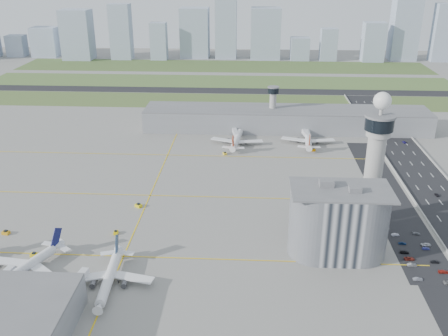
# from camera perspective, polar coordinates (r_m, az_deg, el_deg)

# --- Properties ---
(ground) EXTENTS (1000.00, 1000.00, 0.00)m
(ground) POSITION_cam_1_polar(r_m,az_deg,el_deg) (242.69, -0.46, -6.49)
(ground) COLOR gray
(grass_strip_0) EXTENTS (480.00, 50.00, 0.08)m
(grass_strip_0) POSITION_cam_1_polar(r_m,az_deg,el_deg) (453.16, -1.21, 7.69)
(grass_strip_0) COLOR #445D2C
(grass_strip_0) RESTS_ON ground
(grass_strip_1) EXTENTS (480.00, 60.00, 0.08)m
(grass_strip_1) POSITION_cam_1_polar(r_m,az_deg,el_deg) (525.70, -0.59, 9.85)
(grass_strip_1) COLOR #496630
(grass_strip_1) RESTS_ON ground
(grass_strip_2) EXTENTS (480.00, 70.00, 0.08)m
(grass_strip_2) POSITION_cam_1_polar(r_m,az_deg,el_deg) (603.74, -0.09, 11.57)
(grass_strip_2) COLOR #49642F
(grass_strip_2) RESTS_ON ground
(runway) EXTENTS (480.00, 22.00, 0.10)m
(runway) POSITION_cam_1_polar(r_m,az_deg,el_deg) (488.85, -0.88, 8.84)
(runway) COLOR black
(runway) RESTS_ON ground
(barrier_left) EXTENTS (0.60, 500.00, 1.20)m
(barrier_left) POSITION_cam_1_polar(r_m,az_deg,el_deg) (257.31, 22.76, -6.49)
(barrier_left) COLOR #9E9E99
(barrier_left) RESTS_ON ground
(landside_road) EXTENTS (18.00, 260.00, 0.08)m
(landside_road) POSITION_cam_1_polar(r_m,az_deg,el_deg) (245.81, 21.02, -7.77)
(landside_road) COLOR black
(landside_road) RESTS_ON ground
(parking_lot) EXTENTS (20.00, 44.00, 0.10)m
(parking_lot) POSITION_cam_1_polar(r_m,az_deg,el_deg) (235.46, 21.38, -9.25)
(parking_lot) COLOR black
(parking_lot) RESTS_ON ground
(taxiway_line_h_0) EXTENTS (260.00, 0.60, 0.01)m
(taxiway_line_h_0) POSITION_cam_1_polar(r_m,az_deg,el_deg) (223.23, -11.41, -9.87)
(taxiway_line_h_0) COLOR yellow
(taxiway_line_h_0) RESTS_ON ground
(taxiway_line_h_1) EXTENTS (260.00, 0.60, 0.01)m
(taxiway_line_h_1) POSITION_cam_1_polar(r_m,az_deg,el_deg) (274.11, -8.45, -3.11)
(taxiway_line_h_1) COLOR yellow
(taxiway_line_h_1) RESTS_ON ground
(taxiway_line_h_2) EXTENTS (260.00, 0.60, 0.01)m
(taxiway_line_h_2) POSITION_cam_1_polar(r_m,az_deg,el_deg) (328.09, -6.46, 1.48)
(taxiway_line_h_2) COLOR yellow
(taxiway_line_h_2) RESTS_ON ground
(taxiway_line_v) EXTENTS (0.60, 260.00, 0.01)m
(taxiway_line_v) POSITION_cam_1_polar(r_m,az_deg,el_deg) (274.11, -8.45, -3.11)
(taxiway_line_v) COLOR yellow
(taxiway_line_v) RESTS_ON ground
(control_tower) EXTENTS (14.00, 14.00, 64.50)m
(control_tower) POSITION_cam_1_polar(r_m,az_deg,el_deg) (241.72, 16.94, 1.51)
(control_tower) COLOR #ADAAA5
(control_tower) RESTS_ON ground
(secondary_tower) EXTENTS (8.60, 8.60, 31.90)m
(secondary_tower) POSITION_cam_1_polar(r_m,az_deg,el_deg) (374.98, 5.60, 7.30)
(secondary_tower) COLOR #ADAAA5
(secondary_tower) RESTS_ON ground
(admin_building) EXTENTS (42.00, 24.00, 33.50)m
(admin_building) POSITION_cam_1_polar(r_m,az_deg,el_deg) (219.03, 12.94, -6.04)
(admin_building) COLOR #B2B2B7
(admin_building) RESTS_ON ground
(terminal_pier) EXTENTS (210.00, 32.00, 15.80)m
(terminal_pier) POSITION_cam_1_polar(r_m,az_deg,el_deg) (376.71, 7.07, 5.58)
(terminal_pier) COLOR gray
(terminal_pier) RESTS_ON ground
(airplane_near_b) EXTENTS (50.29, 53.66, 11.98)m
(airplane_near_b) POSITION_cam_1_polar(r_m,az_deg,el_deg) (219.35, -21.96, -10.04)
(airplane_near_b) COLOR white
(airplane_near_b) RESTS_ON ground
(airplane_near_c) EXTENTS (38.00, 43.88, 11.71)m
(airplane_near_c) POSITION_cam_1_polar(r_m,az_deg,el_deg) (203.41, -13.09, -11.64)
(airplane_near_c) COLOR white
(airplane_near_c) RESTS_ON ground
(airplane_far_a) EXTENTS (41.00, 46.71, 12.04)m
(airplane_far_a) POSITION_cam_1_polar(r_m,az_deg,el_deg) (344.40, 1.50, 3.74)
(airplane_far_a) COLOR white
(airplane_far_a) RESTS_ON ground
(airplane_far_b) EXTENTS (40.02, 46.15, 12.27)m
(airplane_far_b) POSITION_cam_1_polar(r_m,az_deg,el_deg) (350.63, 9.60, 3.80)
(airplane_far_b) COLOR white
(airplane_far_b) RESTS_ON ground
(jet_bridge_near_2) EXTENTS (5.39, 14.31, 5.70)m
(jet_bridge_near_2) POSITION_cam_1_polar(r_m,az_deg,el_deg) (201.17, -17.32, -13.64)
(jet_bridge_near_2) COLOR silver
(jet_bridge_near_2) RESTS_ON ground
(jet_bridge_far_0) EXTENTS (5.39, 14.31, 5.70)m
(jet_bridge_far_0) POSITION_cam_1_polar(r_m,az_deg,el_deg) (362.31, 1.17, 4.20)
(jet_bridge_far_0) COLOR silver
(jet_bridge_far_0) RESTS_ON ground
(jet_bridge_far_1) EXTENTS (5.39, 14.31, 5.70)m
(jet_bridge_far_1) POSITION_cam_1_polar(r_m,az_deg,el_deg) (364.16, 9.07, 4.01)
(jet_bridge_far_1) COLOR silver
(jet_bridge_far_1) RESTS_ON ground
(tug_0) EXTENTS (3.75, 2.92, 1.96)m
(tug_0) POSITION_cam_1_polar(r_m,az_deg,el_deg) (255.71, -23.67, -6.74)
(tug_0) COLOR orange
(tug_0) RESTS_ON ground
(tug_1) EXTENTS (3.37, 2.45, 1.86)m
(tug_1) POSITION_cam_1_polar(r_m,az_deg,el_deg) (233.44, -20.88, -9.21)
(tug_1) COLOR yellow
(tug_1) RESTS_ON ground
(tug_2) EXTENTS (2.28, 3.08, 1.68)m
(tug_2) POSITION_cam_1_polar(r_m,az_deg,el_deg) (240.18, -12.25, -7.18)
(tug_2) COLOR yellow
(tug_2) RESTS_ON ground
(tug_3) EXTENTS (4.21, 3.97, 2.02)m
(tug_3) POSITION_cam_1_polar(r_m,az_deg,el_deg) (262.37, -9.75, -4.21)
(tug_3) COLOR yellow
(tug_3) RESTS_ON ground
(tug_4) EXTENTS (3.03, 3.55, 1.75)m
(tug_4) POSITION_cam_1_polar(r_m,az_deg,el_deg) (326.62, 0.10, 1.70)
(tug_4) COLOR yellow
(tug_4) RESTS_ON ground
(tug_5) EXTENTS (3.35, 4.08, 2.05)m
(tug_5) POSITION_cam_1_polar(r_m,az_deg,el_deg) (338.47, 10.13, 2.13)
(tug_5) COLOR orange
(tug_5) RESTS_ON ground
(car_lot_0) EXTENTS (3.90, 1.64, 1.32)m
(car_lot_0) POSITION_cam_1_polar(r_m,az_deg,el_deg) (218.58, 21.27, -11.72)
(car_lot_0) COLOR silver
(car_lot_0) RESTS_ON ground
(car_lot_1) EXTENTS (4.02, 1.64, 1.29)m
(car_lot_1) POSITION_cam_1_polar(r_m,az_deg,el_deg) (226.56, 20.69, -10.31)
(car_lot_1) COLOR slate
(car_lot_1) RESTS_ON ground
(car_lot_2) EXTENTS (4.62, 2.30, 1.26)m
(car_lot_2) POSITION_cam_1_polar(r_m,az_deg,el_deg) (230.43, 20.43, -9.68)
(car_lot_2) COLOR maroon
(car_lot_2) RESTS_ON ground
(car_lot_3) EXTENTS (4.03, 1.74, 1.16)m
(car_lot_3) POSITION_cam_1_polar(r_m,az_deg,el_deg) (234.34, 19.94, -9.04)
(car_lot_3) COLOR black
(car_lot_3) RESTS_ON ground
(car_lot_4) EXTENTS (3.47, 1.44, 1.18)m
(car_lot_4) POSITION_cam_1_polar(r_m,az_deg,el_deg) (240.73, 19.71, -8.10)
(car_lot_4) COLOR navy
(car_lot_4) RESTS_ON ground
(car_lot_5) EXTENTS (3.61, 1.65, 1.15)m
(car_lot_5) POSITION_cam_1_polar(r_m,az_deg,el_deg) (246.57, 18.99, -7.22)
(car_lot_5) COLOR silver
(car_lot_5) RESTS_ON ground
(car_lot_7) EXTENTS (4.39, 1.97, 1.25)m
(car_lot_7) POSITION_cam_1_polar(r_m,az_deg,el_deg) (227.00, 23.81, -10.79)
(car_lot_7) COLOR #A22117
(car_lot_7) RESTS_ON ground
(car_lot_8) EXTENTS (3.67, 1.55, 1.24)m
(car_lot_8) POSITION_cam_1_polar(r_m,az_deg,el_deg) (232.26, 22.96, -9.83)
(car_lot_8) COLOR black
(car_lot_8) RESTS_ON ground
(car_lot_9) EXTENTS (3.40, 1.51, 1.08)m
(car_lot_9) POSITION_cam_1_polar(r_m,az_deg,el_deg) (240.44, 22.08, -8.53)
(car_lot_9) COLOR navy
(car_lot_9) RESTS_ON ground
(car_lot_10) EXTENTS (4.81, 2.80, 1.26)m
(car_lot_10) POSITION_cam_1_polar(r_m,az_deg,el_deg) (243.41, 22.09, -8.11)
(car_lot_10) COLOR silver
(car_lot_10) RESTS_ON ground
(car_lot_11) EXTENTS (4.01, 2.08, 1.11)m
(car_lot_11) POSITION_cam_1_polar(r_m,az_deg,el_deg) (251.00, 21.12, -6.99)
(car_lot_11) COLOR slate
(car_lot_11) RESTS_ON ground
(car_hw_1) EXTENTS (1.69, 3.62, 1.15)m
(car_hw_1) POSITION_cam_1_polar(r_m,az_deg,el_deg) (293.93, 23.16, -2.85)
(car_hw_1) COLOR black
(car_hw_1) RESTS_ON ground
(car_hw_2) EXTENTS (2.34, 4.16, 1.10)m
(car_hw_2) POSITION_cam_1_polar(r_m,az_deg,el_deg) (369.45, 19.93, 2.79)
(car_hw_2) COLOR navy
(car_hw_2) RESTS_ON ground
(car_hw_4) EXTENTS (1.59, 3.71, 1.25)m
(car_hw_4) POSITION_cam_1_polar(r_m,az_deg,el_deg) (420.47, 15.97, 5.67)
(car_hw_4) COLOR #AAAAAA
(car_hw_4) RESTS_ON ground
(skyline_bldg_2) EXTENTS (22.81, 18.25, 26.79)m
(skyline_bldg_2) POSITION_cam_1_polar(r_m,az_deg,el_deg) (717.69, -22.60, 12.78)
(skyline_bldg_2) COLOR #9EADC1
(skyline_bldg_2) RESTS_ON ground
(skyline_bldg_3) EXTENTS (32.30, 25.84, 36.93)m
(skyline_bldg_3) POSITION_cam_1_polar(r_m,az_deg,el_deg) (702.48, -19.70, 13.42)
(skyline_bldg_3) COLOR #9EADC1
(skyline_bldg_3) RESTS_ON ground
(skyline_bldg_4) EXTENTS (35.81, 28.65, 60.36)m
(skyline_bldg_4) POSITION_cam_1_polar(r_m,az_deg,el_deg) (668.93, -16.42, 14.41)
(skyline_bldg_4) COLOR #9EADC1
(skyline_bldg_4) RESTS_ON ground
(skyline_bldg_5) EXTENTS (25.49, 20.39, 66.89)m
(skyline_bldg_5) POSITION_cam_1_polar(r_m,az_deg,el_deg) (657.08, -11.70, 15.00)
(skyline_bldg_5) COLOR #9EADC1
(skyline_bldg_5) RESTS_ON ground
(skyline_bldg_6) EXTENTS (20.04, 16.03, 45.20)m
(skyline_bldg_6) POSITION_cam_1_polar(r_m,az_deg,el_deg) (646.72, -7.46, 14.17)
(skyline_bldg_6) COLOR #9EADC1
(skyline_bldg_6) RESTS_ON ground
(skyline_bldg_7) EXTENTS (35.76, 28.61, 61.22)m
(skyline_bldg_7) POSITION_cam_1_polar(r_m,az_deg,el_deg) (657.88, -3.36, 15.18)
(skyline_bldg_7) COLOR #9EADC1
(skyline_bldg_7) RESTS_ON ground
(skyline_bldg_8) EXTENTS (26.33, 21.06, 83.39)m
(skyline_bldg_8) POSITION_cam_1_polar(r_m,az_deg,el_deg) (647.96, 0.23, 16.08)
(skyline_bldg_8) COLOR #9EADC1
(skyline_bldg_8) RESTS_ON ground
(skyline_bldg_9) EXTENTS (36.96, 29.57, 62.11)m
(skyline_bldg_9) POSITION_cam_1_polar(r_m,az_deg,el_deg) (649.44, 4.77, 15.08)
(skyline_bldg_9) COLOR #9EADC1
(skyline_bldg_9) RESTS_ON ground
(skyline_bldg_10) EXTENTS (23.01, 18.41, 27.75)m
(skyline_bldg_10) POSITION_cam_1_polar(r_m,az_deg,el_deg) (646.03, 8.66, 13.32)
(skyline_bldg_10) COLOR #9EADC1
(skyline_bldg_10) RESTS_ON ground
(skyline_bldg_11) EXTENTS (20.22, 16.18, 38.97)m
(skyline_bldg_11) POSITION_cam_1_polar(r_m,az_deg,el_deg) (648.98, 11.85, 13.64)
(skyline_bldg_11) COLOR #9EADC1
(skyline_bldg_11) RESTS_ON ground
(skyline_bldg_12) EXTENTS (26.14, 20.92, 46.89)m
(skyline_bldg_12) POSITION_cam_1_polar(r_m,az_deg,el_deg) (656.43, 16.69, 13.64)
(skyline_bldg_12) COLOR #9EADC1
(skyline_bldg_12) RESTS_ON ground
(skyline_bldg_13) EXTENTS (32.26, 25.81, 81.20)m
(skyline_bldg_13) POSITION_cam_1_polar(r_m,az_deg,el_deg) (675.54, 19.97, 14.96)
(skyline_bldg_13) COLOR #9EADC1
(skyline_bldg_13) RESTS_ON ground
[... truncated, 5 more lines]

